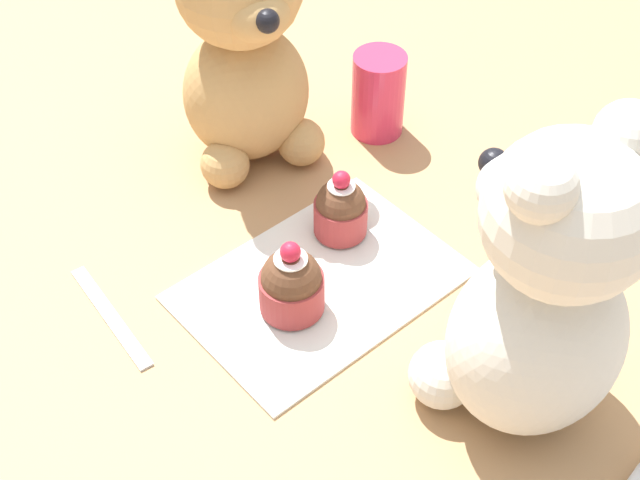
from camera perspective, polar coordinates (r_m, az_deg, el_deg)
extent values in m
plane|color=tan|center=(0.78, 0.00, -2.90)|extent=(4.00, 4.00, 0.00)
cube|color=silver|center=(0.78, 0.00, -2.75)|extent=(0.23, 0.16, 0.01)
ellipsoid|color=silver|center=(0.66, 13.62, -6.17)|extent=(0.14, 0.13, 0.15)
sphere|color=silver|center=(0.57, 15.69, 1.53)|extent=(0.11, 0.11, 0.11)
ellipsoid|color=silver|center=(0.59, 12.36, 3.38)|extent=(0.06, 0.05, 0.04)
sphere|color=black|center=(0.60, 11.05, 4.87)|extent=(0.02, 0.02, 0.02)
sphere|color=silver|center=(0.57, 19.08, 6.42)|extent=(0.04, 0.04, 0.04)
sphere|color=silver|center=(0.52, 13.84, 3.17)|extent=(0.04, 0.04, 0.04)
sphere|color=silver|center=(0.74, 12.79, -4.94)|extent=(0.05, 0.05, 0.05)
sphere|color=silver|center=(0.69, 7.84, -8.56)|extent=(0.05, 0.05, 0.05)
ellipsoid|color=tan|center=(0.87, -4.73, 9.36)|extent=(0.15, 0.14, 0.14)
ellipsoid|color=tan|center=(0.78, -3.97, 14.12)|extent=(0.07, 0.06, 0.04)
sphere|color=black|center=(0.76, -3.39, 13.82)|extent=(0.02, 0.02, 0.02)
sphere|color=tan|center=(0.86, -6.10, 4.84)|extent=(0.05, 0.05, 0.05)
sphere|color=tan|center=(0.88, -1.21, 6.29)|extent=(0.05, 0.05, 0.05)
cylinder|color=#993333|center=(0.74, -1.82, -3.36)|extent=(0.06, 0.06, 0.03)
sphere|color=brown|center=(0.73, -1.85, -2.48)|extent=(0.05, 0.05, 0.05)
cylinder|color=white|center=(0.71, -1.89, -1.22)|extent=(0.03, 0.03, 0.00)
sphere|color=red|center=(0.71, -1.91, -0.77)|extent=(0.02, 0.02, 0.02)
cylinder|color=#993333|center=(0.80, 1.32, 1.49)|extent=(0.05, 0.05, 0.03)
sphere|color=brown|center=(0.79, 1.34, 2.35)|extent=(0.05, 0.05, 0.05)
cylinder|color=white|center=(0.78, 1.37, 3.46)|extent=(0.02, 0.02, 0.00)
sphere|color=red|center=(0.77, 1.38, 3.88)|extent=(0.02, 0.02, 0.02)
cylinder|color=#DB3356|center=(0.91, 3.75, 9.29)|extent=(0.05, 0.05, 0.09)
cube|color=silver|center=(0.77, -13.27, -4.72)|extent=(0.02, 0.13, 0.01)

